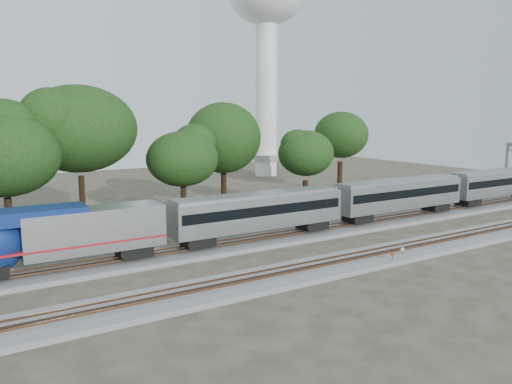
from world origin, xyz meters
TOP-DOWN VIEW (x-y plane):
  - ground at (0.00, 0.00)m, footprint 160.00×160.00m
  - track_far at (0.00, 6.00)m, footprint 160.00×5.00m
  - track_near at (0.00, -4.00)m, footprint 160.00×5.00m
  - train at (31.27, 6.00)m, footprint 114.82×3.28m
  - switch_stand_red at (7.45, -5.91)m, footprint 0.34×0.09m
  - switch_stand_white at (9.40, -5.27)m, footprint 0.34×0.08m
  - switch_lever at (7.44, -5.91)m, footprint 0.54×0.36m
  - water_tower at (32.37, 52.26)m, footprint 15.66×15.66m
  - tree_2 at (-19.47, 17.72)m, footprint 9.00×9.00m
  - tree_3 at (-11.70, 21.75)m, footprint 11.27×11.27m
  - tree_4 at (-0.10, 20.59)m, footprint 7.50×7.50m
  - tree_5 at (7.44, 24.35)m, footprint 9.70×9.70m
  - tree_6 at (15.31, 16.55)m, footprint 7.81×7.81m
  - tree_7 at (30.21, 26.79)m, footprint 9.51×9.51m

SIDE VIEW (x-z plane):
  - ground at x=0.00m, z-range 0.00..0.00m
  - switch_lever at x=7.44m, z-range 0.00..0.30m
  - track_far at x=0.00m, z-range -0.16..0.57m
  - track_near at x=0.00m, z-range -0.16..0.57m
  - switch_stand_white at x=9.40m, z-range 0.15..1.21m
  - switch_stand_red at x=7.45m, z-range 0.15..1.23m
  - train at x=31.27m, z-range 0.92..5.76m
  - tree_4 at x=-0.10m, z-range 2.07..12.64m
  - tree_6 at x=15.31m, z-range 2.16..13.16m
  - tree_2 at x=-19.47m, z-range 2.50..15.19m
  - tree_7 at x=30.21m, z-range 2.64..16.05m
  - tree_5 at x=7.44m, z-range 2.69..16.37m
  - tree_3 at x=-11.70m, z-range 3.14..19.03m
  - water_tower at x=32.37m, z-range 10.44..53.79m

